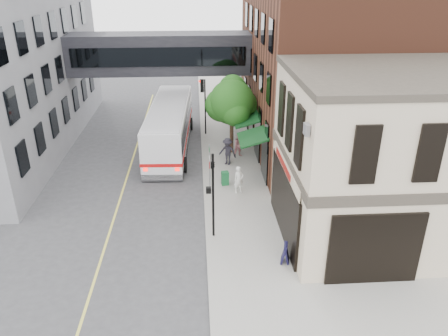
{
  "coord_description": "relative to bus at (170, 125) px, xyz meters",
  "views": [
    {
      "loc": [
        -0.28,
        -16.77,
        12.55
      ],
      "look_at": [
        1.06,
        3.89,
        3.04
      ],
      "focal_mm": 35.0,
      "sensor_mm": 36.0,
      "label": 1
    }
  ],
  "objects": [
    {
      "name": "pedestrian_b",
      "position": [
        5.03,
        -2.39,
        -0.81
      ],
      "size": [
        0.98,
        0.83,
        1.76
      ],
      "primitive_type": "imported",
      "rotation": [
        0.0,
        0.0,
        0.22
      ],
      "color": "#CE858B",
      "rests_on": "sidewalk_main"
    },
    {
      "name": "sandwich_board",
      "position": [
        5.94,
        -14.95,
        -1.2
      ],
      "size": [
        0.47,
        0.61,
        0.97
      ],
      "primitive_type": "cube",
      "rotation": [
        0.0,
        0.0,
        -0.24
      ],
      "color": "black",
      "rests_on": "sidewalk_main"
    },
    {
      "name": "pedestrian_c",
      "position": [
        4.09,
        -3.74,
        -0.73
      ],
      "size": [
        1.43,
        1.23,
        1.92
      ],
      "primitive_type": "imported",
      "rotation": [
        0.0,
        0.0,
        -0.52
      ],
      "color": "#232129",
      "rests_on": "sidewalk_main"
    },
    {
      "name": "bus",
      "position": [
        0.0,
        0.0,
        0.0
      ],
      "size": [
        3.39,
        12.29,
        3.28
      ],
      "color": "white",
      "rests_on": "ground"
    },
    {
      "name": "pedestrian_a",
      "position": [
        4.47,
        -7.92,
        -0.85
      ],
      "size": [
        0.71,
        0.59,
        1.67
      ],
      "primitive_type": "imported",
      "rotation": [
        0.0,
        0.0,
        0.35
      ],
      "color": "white",
      "rests_on": "sidewalk_main"
    },
    {
      "name": "ground",
      "position": [
        2.34,
        -14.53,
        -1.84
      ],
      "size": [
        120.0,
        120.0,
        0.0
      ],
      "primitive_type": "plane",
      "color": "#38383A",
      "rests_on": "ground"
    },
    {
      "name": "lane_marking",
      "position": [
        -2.66,
        -4.53,
        -1.83
      ],
      "size": [
        0.12,
        40.0,
        0.01
      ],
      "primitive_type": "cube",
      "color": "#D8CC4C",
      "rests_on": "ground"
    },
    {
      "name": "corner_building",
      "position": [
        11.32,
        -12.53,
        2.38
      ],
      "size": [
        10.19,
        8.12,
        8.45
      ],
      "color": "#C5B696",
      "rests_on": "ground"
    },
    {
      "name": "street_sign_pole",
      "position": [
        2.74,
        -7.53,
        0.1
      ],
      "size": [
        0.08,
        0.75,
        3.0
      ],
      "color": "gray",
      "rests_on": "sidewalk_main"
    },
    {
      "name": "traffic_signal_far",
      "position": [
        2.6,
        2.47,
        1.5
      ],
      "size": [
        0.53,
        0.28,
        4.5
      ],
      "color": "black",
      "rests_on": "sidewalk_main"
    },
    {
      "name": "traffic_signal_near",
      "position": [
        2.71,
        -12.53,
        1.15
      ],
      "size": [
        0.44,
        0.22,
        4.6
      ],
      "color": "black",
      "rests_on": "sidewalk_main"
    },
    {
      "name": "newspaper_box",
      "position": [
        3.71,
        -6.84,
        -1.25
      ],
      "size": [
        0.49,
        0.45,
        0.88
      ],
      "primitive_type": "cube",
      "rotation": [
        0.0,
        0.0,
        0.15
      ],
      "color": "#145A2C",
      "rests_on": "sidewalk_main"
    },
    {
      "name": "street_tree",
      "position": [
        4.54,
        -1.31,
        2.07
      ],
      "size": [
        3.8,
        3.2,
        5.6
      ],
      "color": "#382619",
      "rests_on": "sidewalk_main"
    },
    {
      "name": "skyway_bridge",
      "position": [
        -0.66,
        3.47,
        4.66
      ],
      "size": [
        14.0,
        3.18,
        3.0
      ],
      "color": "black",
      "rests_on": "ground"
    },
    {
      "name": "sidewalk_main",
      "position": [
        4.34,
        -0.53,
        -1.76
      ],
      "size": [
        4.0,
        60.0,
        0.15
      ],
      "primitive_type": "cube",
      "color": "gray",
      "rests_on": "ground"
    },
    {
      "name": "brick_building",
      "position": [
        12.32,
        0.47,
        5.15
      ],
      "size": [
        13.76,
        18.0,
        14.0
      ],
      "color": "#522819",
      "rests_on": "ground"
    }
  ]
}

